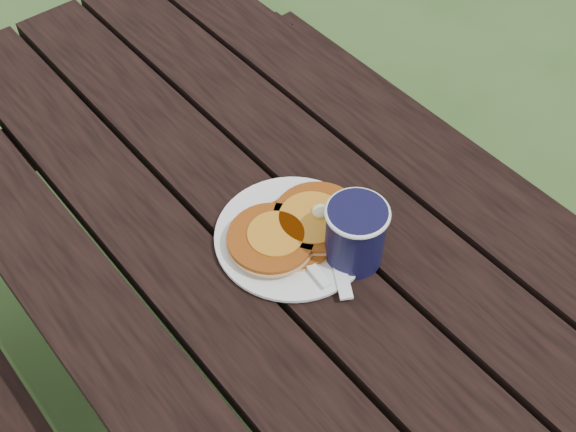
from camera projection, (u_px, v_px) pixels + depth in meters
picnic_table at (317, 393)px, 1.39m from camera, size 1.36×1.80×0.75m
plate at (293, 237)px, 1.14m from camera, size 0.28×0.28×0.01m
pancake_stack at (296, 228)px, 1.13m from camera, size 0.22×0.15×0.04m
knife at (335, 250)px, 1.12m from camera, size 0.11×0.16×0.00m
fork at (307, 261)px, 1.10m from camera, size 0.05×0.16×0.01m
coffee_cup at (355, 232)px, 1.08m from camera, size 0.10×0.10×0.11m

